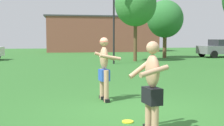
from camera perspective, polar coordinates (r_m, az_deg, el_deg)
ground_plane at (r=6.70m, az=4.49°, el=-9.76°), size 80.00×80.00×0.00m
player_with_cap at (r=7.60m, az=-1.59°, el=-0.57°), size 0.68×0.64×1.75m
player_in_black at (r=5.08m, az=8.16°, el=-4.44°), size 0.65×0.74×1.67m
frisbee at (r=5.84m, az=3.24°, el=-11.89°), size 0.24×0.24×0.03m
car_gray_near_post at (r=26.86m, az=21.82°, el=2.89°), size 4.45×2.36×1.58m
lamp_post at (r=18.54m, az=0.37°, el=11.19°), size 0.60×0.24×6.02m
outbuilding_behind_lot at (r=35.44m, az=-1.96°, el=5.96°), size 14.20×4.37×4.41m
tree_right_field at (r=24.36m, az=10.82°, el=8.82°), size 3.06×3.06×4.92m
tree_behind_players at (r=20.75m, az=4.85°, el=11.93°), size 3.02×3.02×5.82m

